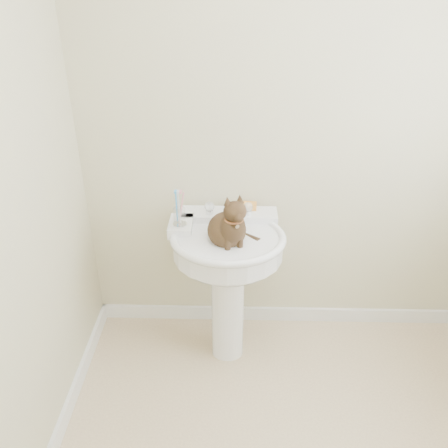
{
  "coord_description": "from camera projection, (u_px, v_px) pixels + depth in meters",
  "views": [
    {
      "loc": [
        -0.29,
        -1.19,
        1.96
      ],
      "look_at": [
        -0.34,
        0.78,
        0.85
      ],
      "focal_mm": 38.0,
      "sensor_mm": 36.0,
      "label": 1
    }
  ],
  "objects": [
    {
      "name": "soap_bar",
      "position": [
        248.0,
        206.0,
        2.49
      ],
      "size": [
        0.09,
        0.06,
        0.03
      ],
      "primitive_type": "cube",
      "rotation": [
        0.0,
        0.0,
        -0.08
      ],
      "color": "gold",
      "rests_on": "pedestal_sink"
    },
    {
      "name": "faucet",
      "position": [
        229.0,
        209.0,
        2.41
      ],
      "size": [
        0.28,
        0.12,
        0.14
      ],
      "color": "silver",
      "rests_on": "pedestal_sink"
    },
    {
      "name": "cat",
      "position": [
        228.0,
        228.0,
        2.25
      ],
      "size": [
        0.21,
        0.26,
        0.38
      ],
      "rotation": [
        0.0,
        0.0,
        0.38
      ],
      "color": "#482D1C",
      "rests_on": "pedestal_sink"
    },
    {
      "name": "wall_back",
      "position": [
        295.0,
        123.0,
        2.33
      ],
      "size": [
        2.2,
        0.0,
        2.5
      ],
      "primitive_type": null,
      "color": "beige",
      "rests_on": "ground"
    },
    {
      "name": "baseboard_back",
      "position": [
        281.0,
        314.0,
        2.92
      ],
      "size": [
        2.2,
        0.02,
        0.09
      ],
      "primitive_type": "cube",
      "color": "white",
      "rests_on": "floor"
    },
    {
      "name": "toothbrush_cup",
      "position": [
        180.0,
        216.0,
        2.32
      ],
      "size": [
        0.07,
        0.07,
        0.18
      ],
      "rotation": [
        0.0,
        0.0,
        0.08
      ],
      "color": "silver",
      "rests_on": "pedestal_sink"
    },
    {
      "name": "pedestal_sink",
      "position": [
        227.0,
        259.0,
        2.39
      ],
      "size": [
        0.58,
        0.57,
        0.8
      ],
      "color": "white",
      "rests_on": "floor"
    }
  ]
}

